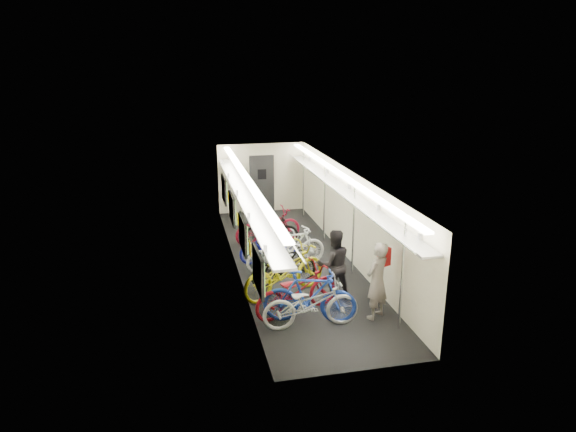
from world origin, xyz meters
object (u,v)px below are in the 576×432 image
passenger_near (377,281)px  passenger_mid (334,264)px  bicycle_1 (310,297)px  bicycle_0 (311,304)px  backpack (384,257)px

passenger_near → passenger_mid: size_ratio=1.03×
bicycle_1 → passenger_mid: 1.30m
passenger_mid → bicycle_1: bearing=50.6°
bicycle_0 → passenger_near: 1.45m
passenger_near → bicycle_1: bearing=-38.5°
passenger_mid → backpack: size_ratio=4.21×
passenger_near → backpack: 0.51m
bicycle_0 → passenger_near: bearing=-84.7°
passenger_near → bicycle_0: bearing=-30.6°
passenger_near → passenger_mid: passenger_near is taller
passenger_near → backpack: (0.18, 0.12, 0.46)m
bicycle_0 → bicycle_1: size_ratio=1.02×
bicycle_1 → bicycle_0: bearing=-169.8°
bicycle_0 → bicycle_1: (0.02, 0.19, 0.06)m
backpack → passenger_mid: bearing=106.3°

